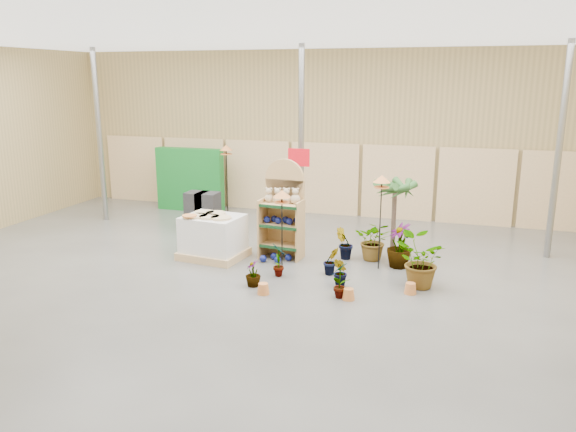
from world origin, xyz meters
name	(u,v)px	position (x,y,z in m)	size (l,w,h in m)	color
room	(264,160)	(0.00, 0.91, 2.21)	(15.20, 12.10, 4.70)	#51514D
display_shelf	(283,213)	(0.07, 1.92, 0.96)	(0.92, 0.62, 2.10)	tan
teddy_bears	(283,197)	(0.10, 1.82, 1.33)	(0.78, 0.20, 0.33)	tan
gazing_balls_shelf	(282,220)	(0.07, 1.80, 0.82)	(0.77, 0.26, 0.15)	navy
gazing_balls_floor	(276,258)	(0.03, 1.49, 0.07)	(0.63, 0.39, 0.15)	navy
pallet_stack	(213,237)	(-1.32, 1.36, 0.46)	(1.41, 1.22, 0.95)	tan
charcoal_planters	(203,212)	(-2.44, 3.18, 0.50)	(0.80, 0.50, 1.00)	black
trellis_stock	(190,180)	(-3.80, 5.20, 0.90)	(2.00, 0.30, 1.80)	#147124
offer_sign	(299,176)	(0.10, 2.98, 1.57)	(0.50, 0.08, 2.20)	gray
bird_table_front	(282,196)	(0.35, 0.94, 1.53)	(0.34, 0.34, 1.65)	black
bird_table_right	(382,182)	(2.16, 1.67, 1.78)	(0.34, 0.34, 1.91)	black
bird_table_back	(226,150)	(-2.34, 4.51, 1.88)	(0.34, 0.34, 2.02)	black
palm	(395,187)	(2.31, 2.61, 1.51)	(0.70, 0.70, 1.77)	brown
potted_plant_0	(279,260)	(0.38, 0.66, 0.34)	(0.35, 0.24, 0.67)	#2D5B25
potted_plant_1	(331,261)	(1.32, 1.06, 0.28)	(0.31, 0.25, 0.56)	#2D5B25
potted_plant_3	(399,245)	(2.53, 1.90, 0.46)	(0.51, 0.51, 0.92)	#2D5B25
potted_plant_4	(404,243)	(2.58, 2.51, 0.34)	(0.36, 0.24, 0.68)	#2D5B25
potted_plant_5	(344,244)	(1.37, 2.08, 0.34)	(0.38, 0.30, 0.68)	#2D5B25
potted_plant_6	(374,240)	(1.98, 2.22, 0.43)	(0.77, 0.67, 0.85)	#2D5B25
potted_plant_7	(253,273)	(0.09, 0.01, 0.25)	(0.28, 0.28, 0.51)	#2D5B25
potted_plant_8	(340,279)	(1.73, -0.05, 0.34)	(0.36, 0.24, 0.68)	#2D5B25
potted_plant_9	(341,272)	(1.64, 0.45, 0.28)	(0.31, 0.25, 0.57)	#2D5B25
potted_plant_10	(418,261)	(2.99, 0.86, 0.50)	(0.89, 0.77, 0.99)	#2D5B25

